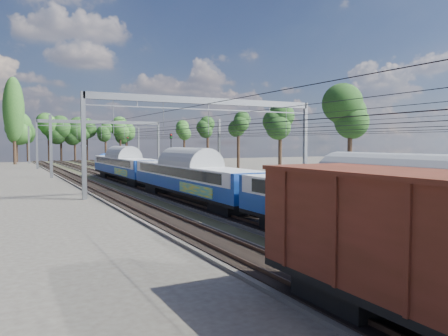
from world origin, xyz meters
name	(u,v)px	position (x,y,z in m)	size (l,w,h in m)	color
track_bed	(158,180)	(0.00, 45.00, 0.10)	(21.00, 130.00, 0.34)	#47423A
platform	(380,195)	(12.00, 20.00, 0.15)	(3.00, 70.00, 0.30)	gray
catenary	(142,131)	(0.33, 52.69, 6.40)	(25.65, 130.00, 9.00)	slate
tree_belt	(106,130)	(4.95, 96.09, 7.83)	(39.42, 99.23, 11.73)	black
poplar	(14,110)	(-14.50, 98.00, 11.89)	(4.40, 4.40, 19.04)	black
emu_train	(191,172)	(-4.50, 23.70, 2.48)	(2.89, 61.10, 4.22)	black
worker	(154,175)	(-0.67, 44.22, 0.81)	(0.59, 0.39, 1.62)	black
signal_near	(171,149)	(4.10, 51.01, 3.83)	(0.42, 0.39, 6.05)	black
signal_far	(128,147)	(7.94, 88.56, 3.81)	(0.37, 0.34, 6.01)	black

